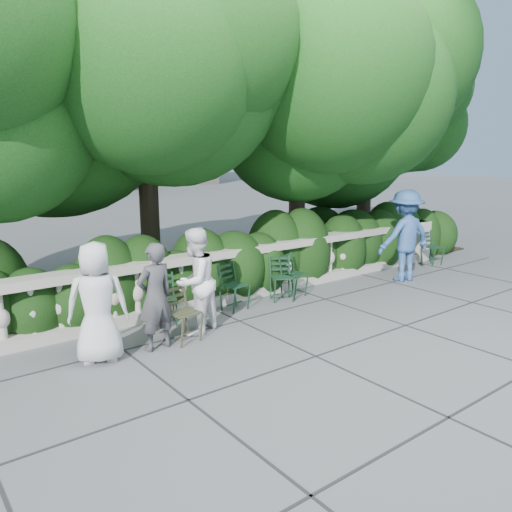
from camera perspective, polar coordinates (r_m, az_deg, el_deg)
ground at (r=8.00m, az=4.41°, el=-8.23°), size 90.00×90.00×0.00m
balustrade at (r=9.21m, az=-3.03°, el=-2.29°), size 12.00×0.44×1.00m
shrub_hedge at (r=10.31m, az=-6.79°, el=-3.57°), size 15.00×2.60×1.70m
tree_canopy at (r=10.52m, az=-4.55°, el=18.57°), size 15.04×6.52×6.78m
chair_b at (r=8.13m, az=-10.32°, el=-8.05°), size 0.58×0.60×0.84m
chair_c at (r=9.56m, az=5.02°, el=-4.81°), size 0.53×0.56×0.84m
chair_d at (r=8.76m, az=-1.76°, el=-6.36°), size 0.52×0.55×0.84m
chair_e at (r=9.26m, az=3.20°, el=-5.33°), size 0.60×0.62×0.84m
chair_f at (r=12.85m, az=19.94°, el=-1.07°), size 0.45×0.49×0.84m
chair_weathered at (r=7.42m, az=-7.42°, el=-9.98°), size 0.52×0.55×0.84m
person_businessman at (r=6.87m, az=-17.70°, el=-5.09°), size 0.93×0.78×1.63m
person_woman_grey at (r=7.10m, az=-11.45°, el=-4.58°), size 0.60×0.44×1.54m
person_casual_man at (r=7.62m, az=-6.97°, el=-2.87°), size 0.98×0.89×1.63m
person_older_blue at (r=11.04m, az=16.65°, el=2.23°), size 1.38×0.97×1.95m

